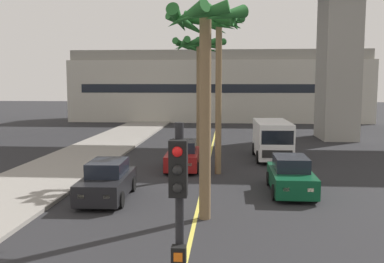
% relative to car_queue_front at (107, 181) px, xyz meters
% --- Properties ---
extents(lane_stripe_center, '(0.14, 56.00, 0.01)m').
position_rel_car_queue_front_xyz_m(lane_stripe_center, '(3.79, 6.15, -0.72)').
color(lane_stripe_center, '#DBCC4C').
rests_on(lane_stripe_center, ground).
extents(pier_building_backdrop, '(36.16, 8.04, 8.60)m').
position_rel_car_queue_front_xyz_m(pier_building_backdrop, '(3.79, 37.66, 3.52)').
color(pier_building_backdrop, beige).
rests_on(pier_building_backdrop, ground).
extents(car_queue_front, '(1.95, 4.16, 1.56)m').
position_rel_car_queue_front_xyz_m(car_queue_front, '(0.00, 0.00, 0.00)').
color(car_queue_front, black).
rests_on(car_queue_front, ground).
extents(car_queue_second, '(1.85, 4.11, 1.56)m').
position_rel_car_queue_front_xyz_m(car_queue_second, '(7.64, 1.62, 0.00)').
color(car_queue_second, '#0C4728').
rests_on(car_queue_second, ground).
extents(car_queue_third, '(1.93, 4.15, 1.56)m').
position_rel_car_queue_front_xyz_m(car_queue_third, '(2.47, 6.37, 0.00)').
color(car_queue_third, maroon).
rests_on(car_queue_third, ground).
extents(delivery_van, '(2.22, 5.28, 2.36)m').
position_rel_car_queue_front_xyz_m(delivery_van, '(7.68, 9.94, 0.57)').
color(delivery_van, white).
rests_on(delivery_van, ground).
extents(traffic_light_median_near, '(0.24, 0.37, 4.20)m').
position_rel_car_queue_front_xyz_m(traffic_light_median_near, '(4.22, -11.32, 1.99)').
color(traffic_light_median_near, black).
rests_on(traffic_light_median_near, ground).
extents(palm_tree_near_median, '(3.56, 3.57, 7.72)m').
position_rel_car_queue_front_xyz_m(palm_tree_near_median, '(3.05, 11.58, 5.87)').
color(palm_tree_near_median, brown).
rests_on(palm_tree_near_median, ground).
extents(palm_tree_mid_median, '(2.90, 2.91, 7.38)m').
position_rel_car_queue_front_xyz_m(palm_tree_mid_median, '(4.13, -2.30, 5.21)').
color(palm_tree_mid_median, brown).
rests_on(palm_tree_mid_median, ground).
extents(palm_tree_far_median, '(2.65, 2.63, 8.28)m').
position_rel_car_queue_front_xyz_m(palm_tree_far_median, '(4.43, 5.25, 6.21)').
color(palm_tree_far_median, brown).
rests_on(palm_tree_far_median, ground).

